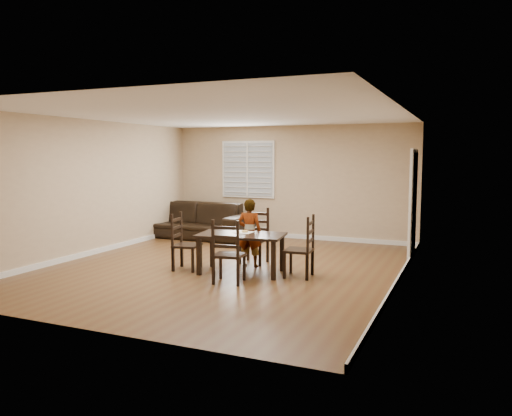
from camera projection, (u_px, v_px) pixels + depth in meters
The scene contains 11 objects.
ground at pixel (225, 267), 8.91m from camera, with size 7.00×7.00×0.00m, color brown.
room at pixel (231, 166), 8.87m from camera, with size 6.04×7.04×2.72m.
dining_table at pixel (241, 239), 8.42m from camera, with size 1.54×1.00×0.67m.
chair_near at pixel (257, 237), 9.33m from camera, with size 0.46×0.43×1.03m.
chair_far at pixel (227, 255), 7.69m from camera, with size 0.52×0.50×1.01m.
chair_left at pixel (181, 244), 8.72m from camera, with size 0.48×0.51×1.00m.
chair_right at pixel (306, 249), 8.14m from camera, with size 0.46×0.49×1.02m.
child at pixel (250, 233), 8.92m from camera, with size 0.45×0.29×1.23m, color gray.
napkin at pixel (244, 232), 8.57m from camera, with size 0.29×0.29×0.00m, color white.
donut at pixel (245, 231), 8.56m from camera, with size 0.11×0.11×0.04m.
sofa at pixel (192, 220), 12.17m from camera, with size 2.90×1.14×0.85m, color black.
Camera 1 is at (3.95, -7.83, 1.99)m, focal length 35.00 mm.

